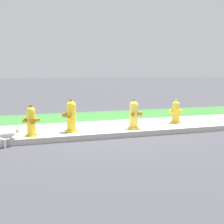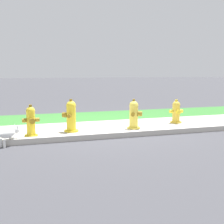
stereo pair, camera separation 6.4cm
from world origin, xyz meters
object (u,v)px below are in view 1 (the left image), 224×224
object	(u,v)px
fire_hydrant_at_driveway	(71,116)
fire_hydrant_mid_block	(134,115)
fire_hydrant_by_grass_verge	(176,112)
small_white_dog	(9,134)
fire_hydrant_far_end	(31,122)

from	to	relation	value
fire_hydrant_at_driveway	fire_hydrant_mid_block	size ratio (longest dim) A/B	1.05
fire_hydrant_by_grass_verge	small_white_dog	size ratio (longest dim) A/B	1.53
small_white_dog	fire_hydrant_mid_block	bearing A→B (deg)	-24.19
fire_hydrant_far_end	fire_hydrant_mid_block	size ratio (longest dim) A/B	0.95
fire_hydrant_far_end	small_white_dog	bearing A→B (deg)	51.42
fire_hydrant_at_driveway	fire_hydrant_by_grass_verge	bearing A→B (deg)	-56.05
fire_hydrant_mid_block	fire_hydrant_at_driveway	bearing A→B (deg)	-63.73
fire_hydrant_by_grass_verge	fire_hydrant_far_end	distance (m)	3.93
fire_hydrant_by_grass_verge	fire_hydrant_mid_block	size ratio (longest dim) A/B	0.88
fire_hydrant_far_end	fire_hydrant_mid_block	distance (m)	2.47
fire_hydrant_by_grass_verge	fire_hydrant_at_driveway	bearing A→B (deg)	12.63
fire_hydrant_far_end	fire_hydrant_at_driveway	bearing A→B (deg)	-169.53
fire_hydrant_far_end	small_white_dog	size ratio (longest dim) A/B	1.65
fire_hydrant_at_driveway	fire_hydrant_by_grass_verge	size ratio (longest dim) A/B	1.19
fire_hydrant_mid_block	small_white_dog	bearing A→B (deg)	-43.28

